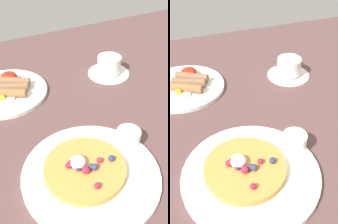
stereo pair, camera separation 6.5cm
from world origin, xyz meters
TOP-DOWN VIEW (x-y plane):
  - ground_plane at (0.00, 0.00)cm, footprint 179.91×117.39cm
  - pancake_plate at (-3.20, -15.96)cm, footprint 28.54×28.54cm
  - pancake_with_berries at (-4.28, -15.24)cm, footprint 16.85×16.85cm
  - syrup_ramekin at (8.45, -12.24)cm, footprint 5.49×5.49cm
  - breakfast_plate at (-11.12, 21.92)cm, footprint 24.59×24.59cm
  - fried_breakfast at (-9.57, 21.80)cm, footprint 13.51×14.87cm
  - coffee_saucer at (21.75, 17.63)cm, footprint 13.44×13.44cm
  - coffee_cup at (21.87, 17.75)cm, footprint 8.58×8.93cm

SIDE VIEW (x-z plane):
  - ground_plane at x=0.00cm, z-range -3.00..0.00cm
  - coffee_saucer at x=21.75cm, z-range 0.00..0.81cm
  - breakfast_plate at x=-11.12cm, z-range 0.00..1.14cm
  - pancake_plate at x=-3.20cm, z-range 0.00..1.31cm
  - pancake_with_berries at x=-4.28cm, z-range 0.46..3.98cm
  - fried_breakfast at x=-9.57cm, z-range 0.89..3.77cm
  - syrup_ramekin at x=8.45cm, z-range 1.36..4.63cm
  - coffee_cup at x=21.87cm, z-range 0.91..6.17cm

